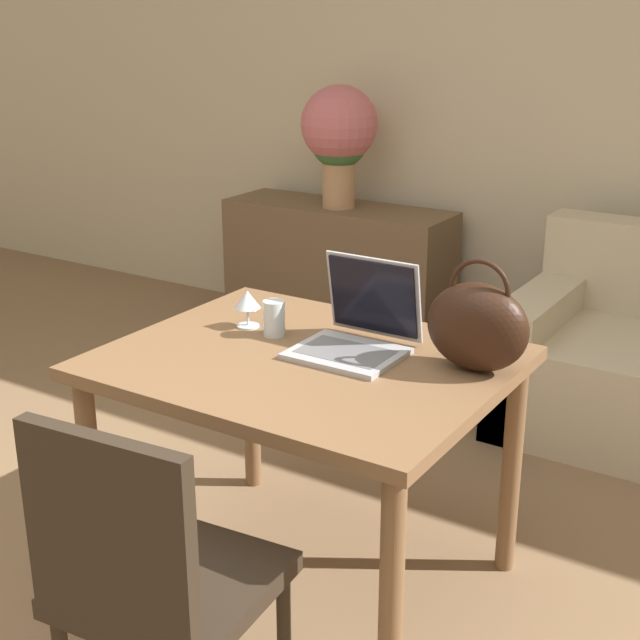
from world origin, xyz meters
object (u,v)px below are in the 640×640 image
(laptop, at_px, (359,326))
(handbag, at_px, (477,326))
(drinking_glass, at_px, (274,318))
(wine_glass, at_px, (247,301))
(chair, at_px, (151,576))
(flower_vase, at_px, (339,133))

(laptop, relative_size, handbag, 0.98)
(drinking_glass, relative_size, wine_glass, 0.92)
(drinking_glass, bearing_deg, laptop, 7.89)
(wine_glass, height_order, handbag, handbag)
(chair, bearing_deg, flower_vase, 108.20)
(chair, bearing_deg, drinking_glass, 102.54)
(chair, bearing_deg, handbag, 64.45)
(chair, height_order, laptop, laptop)
(wine_glass, relative_size, handbag, 0.37)
(wine_glass, distance_m, flower_vase, 1.97)
(chair, relative_size, laptop, 2.91)
(laptop, height_order, drinking_glass, laptop)
(laptop, height_order, handbag, handbag)
(laptop, relative_size, drinking_glass, 2.83)
(laptop, bearing_deg, drinking_glass, -172.11)
(handbag, bearing_deg, wine_glass, -175.90)
(drinking_glass, height_order, handbag, handbag)
(laptop, distance_m, flower_vase, 2.14)
(chair, distance_m, flower_vase, 2.98)
(handbag, bearing_deg, chair, -110.53)
(flower_vase, bearing_deg, handbag, -49.26)
(flower_vase, bearing_deg, chair, -66.78)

